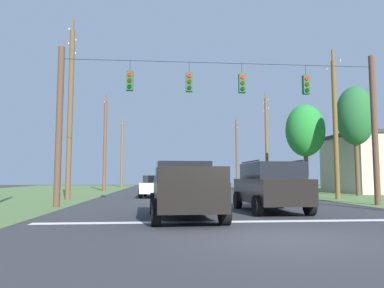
{
  "coord_description": "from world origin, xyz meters",
  "views": [
    {
      "loc": [
        -2.71,
        -8.36,
        1.4
      ],
      "look_at": [
        -0.95,
        12.43,
        3.31
      ],
      "focal_mm": 33.97,
      "sensor_mm": 36.0,
      "label": 1
    }
  ],
  "objects_px": {
    "utility_pole_distant_right": "(105,144)",
    "tree_roadside_far_right": "(305,131)",
    "distant_car_oncoming": "(274,183)",
    "utility_pole_near_left": "(237,152)",
    "utility_pole_far_left": "(70,109)",
    "suv_black": "(270,186)",
    "overhead_signal_span": "(222,119)",
    "distant_car_crossing_white": "(156,186)",
    "tree_roadside_right": "(355,116)",
    "utility_pole_far_right": "(267,142)",
    "utility_pole_distant_left": "(122,154)",
    "utility_pole_mid_right": "(335,126)",
    "pickup_truck": "(184,190)"
  },
  "relations": [
    {
      "from": "utility_pole_distant_left",
      "to": "tree_roadside_right",
      "type": "bearing_deg",
      "value": -52.95
    },
    {
      "from": "overhead_signal_span",
      "to": "tree_roadside_right",
      "type": "relative_size",
      "value": 1.91
    },
    {
      "from": "utility_pole_mid_right",
      "to": "utility_pole_far_right",
      "type": "height_order",
      "value": "utility_pole_far_right"
    },
    {
      "from": "utility_pole_distant_right",
      "to": "tree_roadside_far_right",
      "type": "xyz_separation_m",
      "value": [
        18.25,
        -7.3,
        0.63
      ]
    },
    {
      "from": "tree_roadside_right",
      "to": "utility_pole_far_right",
      "type": "bearing_deg",
      "value": 107.81
    },
    {
      "from": "overhead_signal_span",
      "to": "distant_car_crossing_white",
      "type": "xyz_separation_m",
      "value": [
        -3.29,
        8.47,
        -3.45
      ]
    },
    {
      "from": "suv_black",
      "to": "utility_pole_far_right",
      "type": "distance_m",
      "value": 23.9
    },
    {
      "from": "utility_pole_far_right",
      "to": "tree_roadside_right",
      "type": "relative_size",
      "value": 1.25
    },
    {
      "from": "suv_black",
      "to": "utility_pole_distant_right",
      "type": "height_order",
      "value": "utility_pole_distant_right"
    },
    {
      "from": "utility_pole_distant_left",
      "to": "tree_roadside_right",
      "type": "relative_size",
      "value": 1.2
    },
    {
      "from": "suv_black",
      "to": "tree_roadside_far_right",
      "type": "bearing_deg",
      "value": 63.06
    },
    {
      "from": "distant_car_crossing_white",
      "to": "utility_pole_near_left",
      "type": "bearing_deg",
      "value": 66.69
    },
    {
      "from": "utility_pole_far_left",
      "to": "utility_pole_distant_left",
      "type": "height_order",
      "value": "utility_pole_far_left"
    },
    {
      "from": "utility_pole_mid_right",
      "to": "tree_roadside_far_right",
      "type": "relative_size",
      "value": 1.25
    },
    {
      "from": "utility_pole_distant_right",
      "to": "pickup_truck",
      "type": "bearing_deg",
      "value": -75.34
    },
    {
      "from": "utility_pole_far_left",
      "to": "utility_pole_near_left",
      "type": "bearing_deg",
      "value": 60.4
    },
    {
      "from": "utility_pole_far_right",
      "to": "utility_pole_distant_left",
      "type": "relative_size",
      "value": 1.04
    },
    {
      "from": "overhead_signal_span",
      "to": "utility_pole_far_left",
      "type": "relative_size",
      "value": 1.39
    },
    {
      "from": "utility_pole_near_left",
      "to": "utility_pole_distant_left",
      "type": "relative_size",
      "value": 1.03
    },
    {
      "from": "utility_pole_near_left",
      "to": "utility_pole_mid_right",
      "type": "bearing_deg",
      "value": -89.78
    },
    {
      "from": "overhead_signal_span",
      "to": "utility_pole_distant_right",
      "type": "distance_m",
      "value": 22.14
    },
    {
      "from": "utility_pole_distant_right",
      "to": "utility_pole_distant_left",
      "type": "bearing_deg",
      "value": 89.63
    },
    {
      "from": "distant_car_oncoming",
      "to": "utility_pole_mid_right",
      "type": "xyz_separation_m",
      "value": [
        0.12,
        -12.75,
        3.85
      ]
    },
    {
      "from": "distant_car_crossing_white",
      "to": "utility_pole_far_left",
      "type": "bearing_deg",
      "value": -150.66
    },
    {
      "from": "pickup_truck",
      "to": "distant_car_oncoming",
      "type": "distance_m",
      "value": 24.55
    },
    {
      "from": "distant_car_crossing_white",
      "to": "distant_car_oncoming",
      "type": "height_order",
      "value": "same"
    },
    {
      "from": "utility_pole_far_left",
      "to": "tree_roadside_right",
      "type": "height_order",
      "value": "utility_pole_far_left"
    },
    {
      "from": "utility_pole_near_left",
      "to": "utility_pole_distant_left",
      "type": "bearing_deg",
      "value": 177.32
    },
    {
      "from": "overhead_signal_span",
      "to": "utility_pole_mid_right",
      "type": "xyz_separation_m",
      "value": [
        8.16,
        4.81,
        0.41
      ]
    },
    {
      "from": "suv_black",
      "to": "tree_roadside_right",
      "type": "height_order",
      "value": "tree_roadside_right"
    },
    {
      "from": "distant_car_crossing_white",
      "to": "utility_pole_distant_right",
      "type": "bearing_deg",
      "value": 114.5
    },
    {
      "from": "utility_pole_distant_left",
      "to": "tree_roadside_far_right",
      "type": "relative_size",
      "value": 1.29
    },
    {
      "from": "utility_pole_far_right",
      "to": "utility_pole_near_left",
      "type": "bearing_deg",
      "value": 90.2
    },
    {
      "from": "distant_car_crossing_white",
      "to": "tree_roadside_right",
      "type": "height_order",
      "value": "tree_roadside_right"
    },
    {
      "from": "suv_black",
      "to": "utility_pole_far_left",
      "type": "height_order",
      "value": "utility_pole_far_left"
    },
    {
      "from": "distant_car_crossing_white",
      "to": "tree_roadside_far_right",
      "type": "xyz_separation_m",
      "value": [
        12.83,
        4.59,
        4.63
      ]
    },
    {
      "from": "utility_pole_mid_right",
      "to": "tree_roadside_right",
      "type": "distance_m",
      "value": 5.4
    },
    {
      "from": "overhead_signal_span",
      "to": "utility_pole_far_left",
      "type": "xyz_separation_m",
      "value": [
        -8.6,
        5.48,
        1.37
      ]
    },
    {
      "from": "tree_roadside_right",
      "to": "overhead_signal_span",
      "type": "bearing_deg",
      "value": -143.41
    },
    {
      "from": "utility_pole_near_left",
      "to": "utility_pole_far_left",
      "type": "xyz_separation_m",
      "value": [
        -16.64,
        -29.3,
        0.5
      ]
    },
    {
      "from": "distant_car_crossing_white",
      "to": "tree_roadside_right",
      "type": "relative_size",
      "value": 0.53
    },
    {
      "from": "utility_pole_far_left",
      "to": "utility_pole_distant_left",
      "type": "distance_m",
      "value": 30.09
    },
    {
      "from": "utility_pole_far_left",
      "to": "utility_pole_distant_left",
      "type": "xyz_separation_m",
      "value": [
        -0.02,
        30.08,
        -0.8
      ]
    },
    {
      "from": "utility_pole_far_left",
      "to": "utility_pole_far_right",
      "type": "bearing_deg",
      "value": 40.67
    },
    {
      "from": "distant_car_oncoming",
      "to": "utility_pole_near_left",
      "type": "xyz_separation_m",
      "value": [
        0.01,
        17.22,
        4.31
      ]
    },
    {
      "from": "suv_black",
      "to": "utility_pole_near_left",
      "type": "distance_m",
      "value": 38.34
    },
    {
      "from": "utility_pole_near_left",
      "to": "tree_roadside_far_right",
      "type": "height_order",
      "value": "utility_pole_near_left"
    },
    {
      "from": "tree_roadside_far_right",
      "to": "utility_pole_far_left",
      "type": "bearing_deg",
      "value": -157.35
    },
    {
      "from": "utility_pole_far_right",
      "to": "tree_roadside_far_right",
      "type": "bearing_deg",
      "value": -78.0
    },
    {
      "from": "utility_pole_near_left",
      "to": "utility_pole_distant_left",
      "type": "height_order",
      "value": "utility_pole_near_left"
    }
  ]
}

